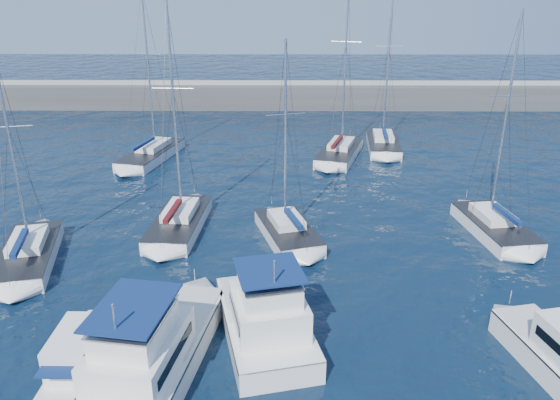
{
  "coord_description": "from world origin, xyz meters",
  "views": [
    {
      "loc": [
        -0.99,
        -22.6,
        15.97
      ],
      "look_at": [
        -1.23,
        9.75,
        3.0
      ],
      "focal_mm": 35.0,
      "sensor_mm": 36.0,
      "label": 1
    }
  ],
  "objects_px": {
    "motor_yacht_port_outer": "(89,361)",
    "sailboat_mid_c": "(288,232)",
    "motor_yacht_port_inner": "(149,357)",
    "sailboat_mid_e": "(494,226)",
    "sailboat_back_c": "(383,144)",
    "sailboat_back_a": "(152,154)",
    "sailboat_back_b": "(340,152)",
    "sailboat_mid_a": "(28,255)",
    "motor_yacht_stbd_inner": "(266,321)",
    "sailboat_mid_b": "(179,222)"
  },
  "relations": [
    {
      "from": "motor_yacht_port_outer",
      "to": "sailboat_mid_c",
      "type": "distance_m",
      "value": 16.38
    },
    {
      "from": "motor_yacht_stbd_inner",
      "to": "sailboat_back_b",
      "type": "xyz_separation_m",
      "value": [
        6.27,
        29.42,
        -0.59
      ]
    },
    {
      "from": "motor_yacht_port_inner",
      "to": "sailboat_mid_b",
      "type": "distance_m",
      "value": 15.41
    },
    {
      "from": "sailboat_mid_e",
      "to": "sailboat_back_b",
      "type": "xyz_separation_m",
      "value": [
        -8.86,
        17.35,
        0.01
      ]
    },
    {
      "from": "motor_yacht_port_inner",
      "to": "sailboat_mid_c",
      "type": "bearing_deg",
      "value": 75.69
    },
    {
      "from": "sailboat_back_b",
      "to": "sailboat_mid_e",
      "type": "bearing_deg",
      "value": -45.91
    },
    {
      "from": "sailboat_mid_e",
      "to": "motor_yacht_stbd_inner",
      "type": "bearing_deg",
      "value": -149.35
    },
    {
      "from": "sailboat_mid_b",
      "to": "sailboat_mid_c",
      "type": "height_order",
      "value": "sailboat_mid_b"
    },
    {
      "from": "sailboat_mid_b",
      "to": "sailboat_mid_e",
      "type": "distance_m",
      "value": 21.55
    },
    {
      "from": "sailboat_mid_b",
      "to": "motor_yacht_port_outer",
      "type": "bearing_deg",
      "value": -90.13
    },
    {
      "from": "motor_yacht_port_inner",
      "to": "sailboat_mid_e",
      "type": "distance_m",
      "value": 24.9
    },
    {
      "from": "sailboat_back_c",
      "to": "motor_yacht_port_outer",
      "type": "bearing_deg",
      "value": -112.59
    },
    {
      "from": "motor_yacht_stbd_inner",
      "to": "sailboat_mid_e",
      "type": "bearing_deg",
      "value": 25.35
    },
    {
      "from": "motor_yacht_port_inner",
      "to": "sailboat_mid_e",
      "type": "height_order",
      "value": "sailboat_mid_e"
    },
    {
      "from": "motor_yacht_port_outer",
      "to": "sailboat_mid_b",
      "type": "height_order",
      "value": "sailboat_mid_b"
    },
    {
      "from": "sailboat_mid_a",
      "to": "sailboat_back_c",
      "type": "relative_size",
      "value": 0.81
    },
    {
      "from": "motor_yacht_stbd_inner",
      "to": "sailboat_mid_c",
      "type": "distance_m",
      "value": 11.23
    },
    {
      "from": "motor_yacht_port_inner",
      "to": "sailboat_mid_e",
      "type": "xyz_separation_m",
      "value": [
        20.03,
        14.77,
        -0.6
      ]
    },
    {
      "from": "motor_yacht_stbd_inner",
      "to": "sailboat_mid_b",
      "type": "bearing_deg",
      "value": 103.67
    },
    {
      "from": "sailboat_mid_a",
      "to": "sailboat_back_b",
      "type": "bearing_deg",
      "value": 32.47
    },
    {
      "from": "motor_yacht_port_outer",
      "to": "sailboat_mid_b",
      "type": "distance_m",
      "value": 15.46
    },
    {
      "from": "sailboat_mid_b",
      "to": "motor_yacht_port_inner",
      "type": "bearing_deg",
      "value": -80.55
    },
    {
      "from": "sailboat_mid_a",
      "to": "sailboat_mid_b",
      "type": "relative_size",
      "value": 0.86
    },
    {
      "from": "sailboat_mid_c",
      "to": "sailboat_mid_b",
      "type": "bearing_deg",
      "value": 152.13
    },
    {
      "from": "sailboat_back_a",
      "to": "sailboat_back_b",
      "type": "xyz_separation_m",
      "value": [
        18.24,
        0.73,
        0.02
      ]
    },
    {
      "from": "motor_yacht_port_outer",
      "to": "sailboat_mid_c",
      "type": "xyz_separation_m",
      "value": [
        8.57,
        13.95,
        -0.42
      ]
    },
    {
      "from": "sailboat_mid_b",
      "to": "sailboat_back_c",
      "type": "relative_size",
      "value": 0.95
    },
    {
      "from": "motor_yacht_port_inner",
      "to": "sailboat_back_b",
      "type": "bearing_deg",
      "value": 79.89
    },
    {
      "from": "sailboat_back_a",
      "to": "sailboat_mid_a",
      "type": "bearing_deg",
      "value": -84.8
    },
    {
      "from": "motor_yacht_port_inner",
      "to": "sailboat_back_b",
      "type": "xyz_separation_m",
      "value": [
        11.17,
        32.12,
        -0.59
      ]
    },
    {
      "from": "motor_yacht_stbd_inner",
      "to": "sailboat_mid_a",
      "type": "xyz_separation_m",
      "value": [
        -14.79,
        7.79,
        -0.63
      ]
    },
    {
      "from": "sailboat_back_a",
      "to": "sailboat_back_c",
      "type": "distance_m",
      "value": 23.25
    },
    {
      "from": "motor_yacht_port_inner",
      "to": "sailboat_mid_a",
      "type": "distance_m",
      "value": 14.43
    },
    {
      "from": "motor_yacht_stbd_inner",
      "to": "sailboat_mid_b",
      "type": "distance_m",
      "value": 14.18
    },
    {
      "from": "sailboat_back_b",
      "to": "sailboat_back_c",
      "type": "relative_size",
      "value": 1.07
    },
    {
      "from": "motor_yacht_port_outer",
      "to": "sailboat_mid_e",
      "type": "bearing_deg",
      "value": 33.85
    },
    {
      "from": "sailboat_mid_c",
      "to": "sailboat_back_a",
      "type": "xyz_separation_m",
      "value": [
        -13.06,
        17.53,
        -0.0
      ]
    },
    {
      "from": "sailboat_mid_b",
      "to": "sailboat_mid_a",
      "type": "bearing_deg",
      "value": -146.16
    },
    {
      "from": "motor_yacht_port_outer",
      "to": "motor_yacht_port_inner",
      "type": "xyz_separation_m",
      "value": [
        2.58,
        0.09,
        0.19
      ]
    },
    {
      "from": "sailboat_mid_b",
      "to": "sailboat_mid_e",
      "type": "xyz_separation_m",
      "value": [
        21.54,
        -0.55,
        0.0
      ]
    },
    {
      "from": "motor_yacht_port_outer",
      "to": "motor_yacht_port_inner",
      "type": "relative_size",
      "value": 0.59
    },
    {
      "from": "motor_yacht_stbd_inner",
      "to": "sailboat_mid_c",
      "type": "relative_size",
      "value": 0.64
    },
    {
      "from": "sailboat_back_a",
      "to": "sailboat_back_c",
      "type": "relative_size",
      "value": 0.97
    },
    {
      "from": "sailboat_mid_c",
      "to": "sailboat_back_c",
      "type": "bearing_deg",
      "value": 48.19
    },
    {
      "from": "motor_yacht_stbd_inner",
      "to": "sailboat_mid_e",
      "type": "xyz_separation_m",
      "value": [
        15.13,
        12.08,
        -0.6
      ]
    },
    {
      "from": "motor_yacht_stbd_inner",
      "to": "sailboat_back_a",
      "type": "height_order",
      "value": "sailboat_back_a"
    },
    {
      "from": "sailboat_back_c",
      "to": "sailboat_back_a",
      "type": "bearing_deg",
      "value": -165.78
    },
    {
      "from": "sailboat_mid_a",
      "to": "sailboat_back_a",
      "type": "bearing_deg",
      "value": 69.03
    },
    {
      "from": "motor_yacht_port_inner",
      "to": "sailboat_mid_a",
      "type": "height_order",
      "value": "sailboat_mid_a"
    },
    {
      "from": "motor_yacht_port_inner",
      "to": "motor_yacht_stbd_inner",
      "type": "xyz_separation_m",
      "value": [
        4.9,
        2.7,
        0.0
      ]
    }
  ]
}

